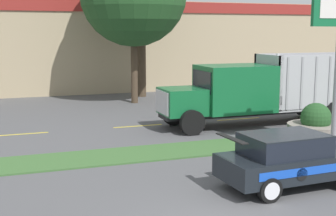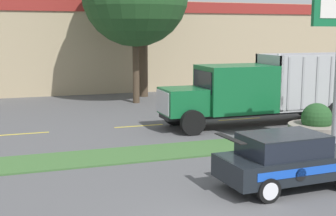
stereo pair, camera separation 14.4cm
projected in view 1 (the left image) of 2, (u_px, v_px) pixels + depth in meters
name	position (u px, v px, depth m)	size (l,w,h in m)	color
grass_verge	(139.00, 154.00, 17.18)	(120.00, 2.18, 0.06)	#3D6633
centre_line_4	(20.00, 134.00, 20.60)	(2.40, 0.14, 0.01)	yellow
centre_line_5	(138.00, 126.00, 22.39)	(2.40, 0.14, 0.01)	yellow
centre_line_6	(238.00, 119.00, 24.18)	(2.40, 0.14, 0.01)	yellow
centre_line_7	(325.00, 113.00, 25.97)	(2.40, 0.14, 0.01)	yellow
dump_truck_lead	(259.00, 92.00, 22.57)	(11.65, 2.64, 3.47)	black
rally_car	(289.00, 159.00, 13.50)	(4.27, 2.09, 1.63)	black
stone_planter	(315.00, 126.00, 19.92)	(2.37, 2.37, 1.49)	gray
store_building_backdrop	(97.00, 45.00, 39.18)	(39.81, 12.10, 6.71)	tan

